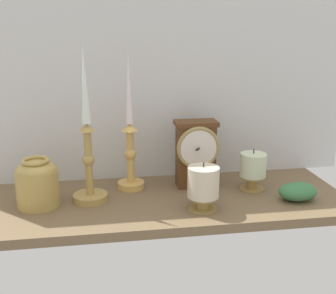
{
  "coord_description": "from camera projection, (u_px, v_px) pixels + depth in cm",
  "views": [
    {
      "loc": [
        -14.35,
        -105.66,
        44.3
      ],
      "look_at": [
        2.57,
        0.0,
        14.0
      ],
      "focal_mm": 46.32,
      "sensor_mm": 36.0,
      "label": 1
    }
  ],
  "objects": [
    {
      "name": "candlestick_tall_center",
      "position": [
        88.0,
        152.0,
        1.1
      ],
      "size": [
        8.99,
        8.99,
        40.31
      ],
      "color": "#AF8D48",
      "rests_on": "ground_plane"
    },
    {
      "name": "mantel_clock",
      "position": [
        196.0,
        153.0,
        1.21
      ],
      "size": [
        11.95,
        9.04,
        18.82
      ],
      "color": "#533016",
      "rests_on": "ground_plane"
    },
    {
      "name": "candlestick_tall_left",
      "position": [
        130.0,
        146.0,
        1.19
      ],
      "size": [
        7.51,
        7.51,
        37.72
      ],
      "color": "#D7A753",
      "rests_on": "ground_plane"
    },
    {
      "name": "ivy_sprig",
      "position": [
        298.0,
        192.0,
        1.13
      ],
      "size": [
        10.27,
        7.19,
        4.75
      ],
      "color": "#3B7544",
      "rests_on": "ground_plane"
    },
    {
      "name": "back_wall",
      "position": [
        149.0,
        68.0,
        1.23
      ],
      "size": [
        120.0,
        2.0,
        65.0
      ],
      "primitive_type": "cube",
      "color": "silver",
      "rests_on": "ground_plane"
    },
    {
      "name": "pillar_candle_front",
      "position": [
        253.0,
        169.0,
        1.19
      ],
      "size": [
        7.21,
        7.21,
        11.54
      ],
      "color": "#AE8948",
      "rests_on": "ground_plane"
    },
    {
      "name": "ground_plane",
      "position": [
        158.0,
        202.0,
        1.15
      ],
      "size": [
        100.0,
        36.0,
        2.4
      ],
      "primitive_type": "cube",
      "color": "brown"
    },
    {
      "name": "brass_vase_jar",
      "position": [
        37.0,
        182.0,
        1.08
      ],
      "size": [
        10.58,
        10.58,
        12.48
      ],
      "color": "tan",
      "rests_on": "ground_plane"
    },
    {
      "name": "pillar_candle_near_clock",
      "position": [
        203.0,
        185.0,
        1.06
      ],
      "size": [
        7.83,
        7.83,
        12.2
      ],
      "color": "#A58947",
      "rests_on": "ground_plane"
    }
  ]
}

